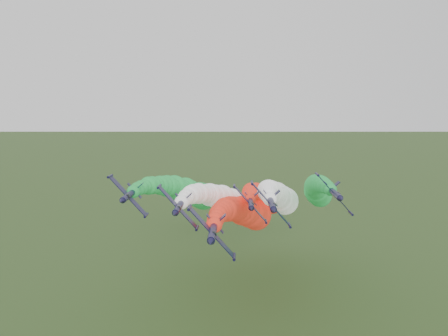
{
  "coord_description": "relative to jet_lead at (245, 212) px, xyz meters",
  "views": [
    {
      "loc": [
        -2.75,
        -74.87,
        55.73
      ],
      "look_at": [
        -5.4,
        7.67,
        44.18
      ],
      "focal_mm": 35.0,
      "sensor_mm": 36.0,
      "label": 1
    }
  ],
  "objects": [
    {
      "name": "jet_outer_left",
      "position": [
        -17.81,
        17.49,
        2.14
      ],
      "size": [
        18.17,
        76.54,
        22.51
      ],
      "rotation": [
        0.0,
        0.85,
        0.0
      ],
      "color": "black",
      "rests_on": "ground"
    },
    {
      "name": "jet_outer_right",
      "position": [
        22.95,
        18.89,
        2.6
      ],
      "size": [
        17.64,
        76.01,
        21.97
      ],
      "rotation": [
        0.0,
        0.85,
        0.0
      ],
      "color": "black",
      "rests_on": "ground"
    },
    {
      "name": "jet_trail",
      "position": [
        6.75,
        27.35,
        -1.55
      ],
      "size": [
        18.28,
        76.65,
        22.62
      ],
      "rotation": [
        0.0,
        0.85,
        0.0
      ],
      "color": "black",
      "rests_on": "ground"
    },
    {
      "name": "jet_inner_right",
      "position": [
        10.03,
        12.19,
        1.83
      ],
      "size": [
        18.1,
        76.48,
        22.44
      ],
      "rotation": [
        0.0,
        0.85,
        0.0
      ],
      "color": "black",
      "rests_on": "ground"
    },
    {
      "name": "jet_lead",
      "position": [
        0.0,
        0.0,
        0.0
      ],
      "size": [
        18.19,
        76.56,
        22.53
      ],
      "rotation": [
        0.0,
        0.85,
        0.0
      ],
      "color": "black",
      "rests_on": "ground"
    },
    {
      "name": "jet_inner_left",
      "position": [
        -7.3,
        11.96,
        1.19
      ],
      "size": [
        17.43,
        75.8,
        21.77
      ],
      "rotation": [
        0.0,
        0.85,
        0.0
      ],
      "color": "black",
      "rests_on": "ground"
    }
  ]
}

